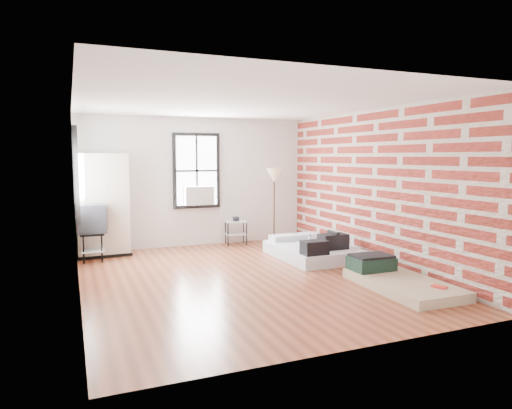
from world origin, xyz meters
name	(u,v)px	position (x,y,z in m)	size (l,w,h in m)	color
ground	(245,278)	(0.00, 0.00, 0.00)	(6.00, 6.00, 0.00)	#602C19
room_shell	(250,170)	(0.23, 0.36, 1.74)	(5.02, 6.02, 2.80)	silver
mattress_main	(313,250)	(1.75, 0.88, 0.16)	(1.35, 1.82, 0.58)	silver
mattress_bare	(395,279)	(1.93, -1.31, 0.12)	(1.00, 1.83, 0.39)	tan
wardrobe	(102,205)	(-2.00, 2.65, 1.01)	(1.05, 0.63, 2.02)	black
side_table	(236,226)	(0.82, 2.72, 0.42)	(0.53, 0.45, 0.63)	black
floor_lamp	(274,179)	(1.72, 2.63, 1.46)	(0.36, 0.36, 1.70)	#331D11
tv_stand	(92,220)	(-2.21, 2.31, 0.77)	(0.56, 0.78, 1.07)	black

